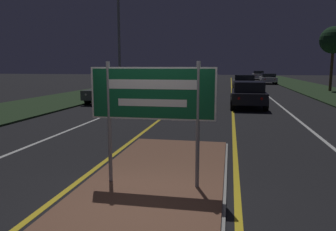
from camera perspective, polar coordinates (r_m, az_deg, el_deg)
ground_plane at (r=5.56m, az=-4.41°, el=-15.25°), size 160.00×160.00×0.00m
median_island at (r=6.19m, az=-2.64°, el=-12.27°), size 2.68×7.32×0.10m
verge_left at (r=27.25m, az=-12.81°, el=3.77°), size 5.00×100.00×0.08m
centre_line_yellow_left at (r=30.12m, az=5.22°, el=4.32°), size 0.12×70.00×0.01m
centre_line_yellow_right at (r=29.99m, az=11.06°, el=4.18°), size 0.12×70.00×0.01m
lane_line_white_left at (r=30.49m, az=0.20°, el=4.41°), size 0.12×70.00×0.01m
lane_line_white_right at (r=30.12m, az=16.16°, el=4.02°), size 0.12×70.00×0.01m
edge_line_white_left at (r=31.18m, az=-5.24°, el=4.47°), size 0.10×70.00×0.01m
edge_line_white_right at (r=30.55m, az=21.77°, el=3.80°), size 0.10×70.00×0.01m
highway_sign at (r=5.80m, az=-2.77°, el=2.96°), size 2.26×0.07×2.23m
streetlight_left_near at (r=24.17m, az=-8.60°, el=16.82°), size 0.50×0.50×9.08m
car_receding_0 at (r=18.24m, az=13.79°, el=3.68°), size 1.88×4.06×1.43m
car_receding_1 at (r=30.37m, az=13.09°, el=5.61°), size 2.02×4.25×1.46m
car_receding_2 at (r=43.42m, az=17.01°, el=6.21°), size 1.96×4.42×1.31m
car_receding_3 at (r=56.92m, az=15.42°, el=6.83°), size 1.84×4.71×1.45m
car_approaching_0 at (r=20.94m, az=-10.17°, el=4.23°), size 1.86×4.53×1.30m
car_approaching_1 at (r=30.32m, az=-2.46°, el=5.78°), size 2.00×4.33×1.37m
car_approaching_2 at (r=39.61m, az=5.24°, el=6.45°), size 1.92×4.73×1.45m
roadside_palm_right at (r=32.15m, az=26.88°, el=11.58°), size 2.31×2.31×5.53m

